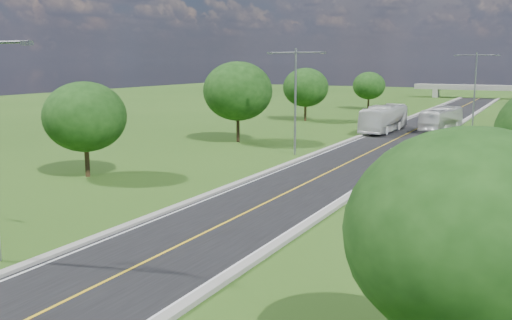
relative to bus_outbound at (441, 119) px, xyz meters
The scene contains 15 objects.
ground 11.29m from the bus_outbound, 105.92° to the right, with size 260.00×260.00×0.00m, color #294A15.
road 5.86m from the bus_outbound, 122.82° to the right, with size 8.00×150.00×0.06m, color black.
curb_left 8.84m from the bus_outbound, 146.97° to the right, with size 0.50×150.00×0.22m, color gray.
curb_right 5.10m from the bus_outbound, 76.07° to the right, with size 0.50×150.00×0.22m, color gray.
speed_limit_sign 32.84m from the bus_outbound, 86.28° to the right, with size 0.55×0.09×2.40m.
overpass 69.31m from the bus_outbound, 92.54° to the left, with size 30.00×3.00×3.20m.
streetlight_mid_left 27.66m from the bus_outbound, 109.40° to the right, with size 5.90×0.25×10.00m.
streetlight_far_right 8.97m from the bus_outbound, 67.97° to the left, with size 5.90×0.25×10.00m.
tree_lb 46.92m from the bus_outbound, 114.04° to the right, with size 6.30×6.30×7.33m.
tree_lc 27.82m from the bus_outbound, 131.04° to the right, with size 7.56×7.56×8.79m.
tree_ld 20.62m from the bus_outbound, behind, with size 6.72×6.72×7.82m.
tree_le 32.54m from the bus_outbound, 122.82° to the left, with size 5.88×5.88×6.84m.
tree_ra 61.81m from the bus_outbound, 79.80° to the right, with size 6.30×6.30×7.33m.
bus_outbound is the anchor object (origin of this frame).
bus_inbound 7.74m from the bus_outbound, 142.47° to the right, with size 2.78×11.87×3.31m, color silver.
Camera 1 is at (15.50, -4.32, 8.86)m, focal length 40.00 mm.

